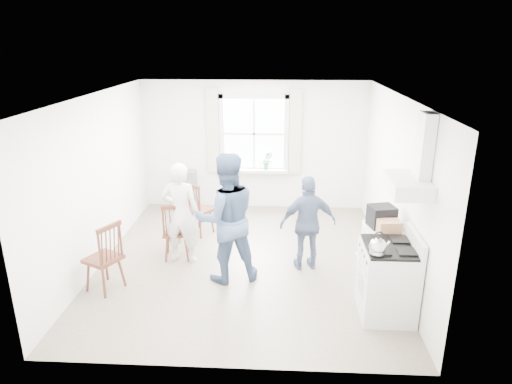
# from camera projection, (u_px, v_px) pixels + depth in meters

# --- Properties ---
(room_shell) EXTENTS (4.62, 5.12, 2.64)m
(room_shell) POSITION_uv_depth(u_px,v_px,m) (244.00, 183.00, 6.86)
(room_shell) COLOR gray
(room_shell) RESTS_ON ground
(window_assembly) EXTENTS (1.88, 0.24, 1.70)m
(window_assembly) POSITION_uv_depth(u_px,v_px,m) (254.00, 138.00, 9.12)
(window_assembly) COLOR white
(window_assembly) RESTS_ON room_shell
(range_hood) EXTENTS (0.45, 0.76, 0.94)m
(range_hood) POSITION_uv_depth(u_px,v_px,m) (413.00, 172.00, 5.28)
(range_hood) COLOR silver
(range_hood) RESTS_ON room_shell
(shelf_unit) EXTENTS (0.40, 0.30, 0.80)m
(shelf_unit) POSITION_uv_depth(u_px,v_px,m) (186.00, 189.00, 9.42)
(shelf_unit) COLOR gray
(shelf_unit) RESTS_ON ground
(gas_stove) EXTENTS (0.68, 0.76, 1.12)m
(gas_stove) POSITION_uv_depth(u_px,v_px,m) (388.00, 280.00, 5.75)
(gas_stove) COLOR silver
(gas_stove) RESTS_ON ground
(kettle) EXTENTS (0.21, 0.21, 0.29)m
(kettle) POSITION_uv_depth(u_px,v_px,m) (378.00, 247.00, 5.35)
(kettle) COLOR silver
(kettle) RESTS_ON gas_stove
(low_cabinet) EXTENTS (0.50, 0.55, 0.90)m
(low_cabinet) POSITION_uv_depth(u_px,v_px,m) (381.00, 257.00, 6.41)
(low_cabinet) COLOR silver
(low_cabinet) RESTS_ON ground
(stereo_stack) EXTENTS (0.39, 0.37, 0.30)m
(stereo_stack) POSITION_uv_depth(u_px,v_px,m) (382.00, 216.00, 6.26)
(stereo_stack) COLOR black
(stereo_stack) RESTS_ON low_cabinet
(cardboard_box) EXTENTS (0.31, 0.24, 0.19)m
(cardboard_box) POSITION_uv_depth(u_px,v_px,m) (389.00, 227.00, 6.03)
(cardboard_box) COLOR #A97851
(cardboard_box) RESTS_ON low_cabinet
(windsor_chair_a) EXTENTS (0.46, 0.45, 0.96)m
(windsor_chair_a) POSITION_uv_depth(u_px,v_px,m) (175.00, 226.00, 7.12)
(windsor_chair_a) COLOR #492317
(windsor_chair_a) RESTS_ON ground
(windsor_chair_b) EXTENTS (0.57, 0.57, 0.99)m
(windsor_chair_b) POSITION_uv_depth(u_px,v_px,m) (195.00, 203.00, 8.04)
(windsor_chair_b) COLOR #492317
(windsor_chair_b) RESTS_ON ground
(windsor_chair_c) EXTENTS (0.57, 0.57, 1.02)m
(windsor_chair_c) POSITION_uv_depth(u_px,v_px,m) (108.00, 250.00, 6.22)
(windsor_chair_c) COLOR #492317
(windsor_chair_c) RESTS_ON ground
(person_left) EXTENTS (0.63, 0.63, 1.62)m
(person_left) POSITION_uv_depth(u_px,v_px,m) (181.00, 213.00, 7.03)
(person_left) COLOR silver
(person_left) RESTS_ON ground
(person_mid) EXTENTS (1.16, 1.16, 1.90)m
(person_mid) POSITION_uv_depth(u_px,v_px,m) (226.00, 218.00, 6.45)
(person_mid) COLOR #445A7E
(person_mid) RESTS_ON ground
(person_right) EXTENTS (1.03, 1.03, 1.47)m
(person_right) POSITION_uv_depth(u_px,v_px,m) (308.00, 223.00, 6.83)
(person_right) COLOR navy
(person_right) RESTS_ON ground
(potted_plant) EXTENTS (0.22, 0.22, 0.37)m
(potted_plant) POSITION_uv_depth(u_px,v_px,m) (267.00, 160.00, 9.16)
(potted_plant) COLOR #2E6938
(potted_plant) RESTS_ON window_assembly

